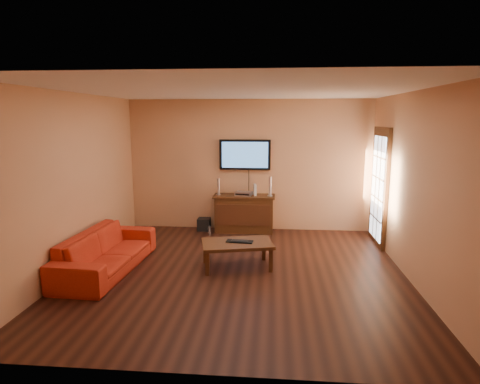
# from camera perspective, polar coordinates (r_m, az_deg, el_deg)

# --- Properties ---
(ground_plane) EXTENTS (5.00, 5.00, 0.00)m
(ground_plane) POSITION_cam_1_polar(r_m,az_deg,el_deg) (6.23, -0.27, -11.35)
(ground_plane) COLOR black
(ground_plane) RESTS_ON ground
(room_walls) EXTENTS (5.00, 5.00, 5.00)m
(room_walls) POSITION_cam_1_polar(r_m,az_deg,el_deg) (6.44, 0.23, 4.86)
(room_walls) COLOR tan
(room_walls) RESTS_ON ground
(french_door) EXTENTS (0.07, 1.02, 2.22)m
(french_door) POSITION_cam_1_polar(r_m,az_deg,el_deg) (7.81, 19.18, 0.54)
(french_door) COLOR #3C1F0D
(french_door) RESTS_ON ground
(media_console) EXTENTS (1.25, 0.48, 0.76)m
(media_console) POSITION_cam_1_polar(r_m,az_deg,el_deg) (8.27, 0.59, -3.05)
(media_console) COLOR #3C1F0D
(media_console) RESTS_ON ground
(television) EXTENTS (1.05, 0.08, 0.62)m
(television) POSITION_cam_1_polar(r_m,az_deg,el_deg) (8.27, 0.71, 5.32)
(television) COLOR black
(television) RESTS_ON ground
(coffee_table) EXTENTS (1.20, 0.88, 0.41)m
(coffee_table) POSITION_cam_1_polar(r_m,az_deg,el_deg) (6.32, -0.41, -7.59)
(coffee_table) COLOR #3C1F0D
(coffee_table) RESTS_ON ground
(sofa) EXTENTS (0.72, 2.11, 0.81)m
(sofa) POSITION_cam_1_polar(r_m,az_deg,el_deg) (6.51, -18.48, -7.14)
(sofa) COLOR red
(sofa) RESTS_ON ground
(speaker_left) EXTENTS (0.09, 0.09, 0.34)m
(speaker_left) POSITION_cam_1_polar(r_m,az_deg,el_deg) (8.23, -3.07, 0.68)
(speaker_left) COLOR silver
(speaker_left) RESTS_ON media_console
(speaker_right) EXTENTS (0.11, 0.11, 0.39)m
(speaker_right) POSITION_cam_1_polar(r_m,az_deg,el_deg) (8.10, 4.31, 0.67)
(speaker_right) COLOR silver
(speaker_right) RESTS_ON media_console
(av_receiver) EXTENTS (0.37, 0.30, 0.08)m
(av_receiver) POSITION_cam_1_polar(r_m,az_deg,el_deg) (8.18, 0.55, -0.21)
(av_receiver) COLOR silver
(av_receiver) RESTS_ON media_console
(game_console) EXTENTS (0.07, 0.17, 0.23)m
(game_console) POSITION_cam_1_polar(r_m,az_deg,el_deg) (8.17, 2.16, 0.32)
(game_console) COLOR white
(game_console) RESTS_ON media_console
(subwoofer) EXTENTS (0.26, 0.26, 0.25)m
(subwoofer) POSITION_cam_1_polar(r_m,az_deg,el_deg) (8.46, -5.14, -4.58)
(subwoofer) COLOR black
(subwoofer) RESTS_ON ground
(bottle) EXTENTS (0.06, 0.06, 0.19)m
(bottle) POSITION_cam_1_polar(r_m,az_deg,el_deg) (8.13, -4.37, -5.48)
(bottle) COLOR white
(bottle) RESTS_ON ground
(keyboard) EXTENTS (0.43, 0.20, 0.02)m
(keyboard) POSITION_cam_1_polar(r_m,az_deg,el_deg) (6.31, -0.05, -7.02)
(keyboard) COLOR black
(keyboard) RESTS_ON coffee_table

